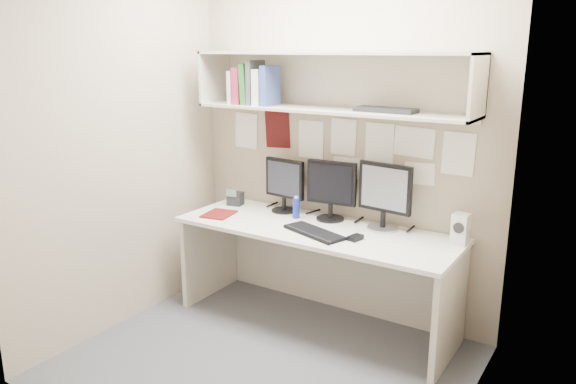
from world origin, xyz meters
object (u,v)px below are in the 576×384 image
Objects in this scene: monitor_right at (385,194)px; desk_phone at (235,198)px; desk at (316,276)px; maroon_notebook at (219,214)px; monitor_center at (331,188)px; keyboard at (314,232)px; monitor_left at (285,183)px; speaker at (461,229)px.

monitor_right reaches higher than desk_phone.
desk is 0.94m from desk_phone.
monitor_center is at bearing 14.42° from maroon_notebook.
keyboard is 1.91× the size of maroon_notebook.
monitor_center is 0.87m from maroon_notebook.
monitor_center reaches higher than desk.
monitor_left reaches higher than desk.
desk is 0.86m from maroon_notebook.
monitor_center is 0.95m from speaker.
monitor_left is 1.35m from speaker.
speaker is at bearing 39.99° from keyboard.
maroon_notebook is at bearing -170.05° from desk.
desk is 0.77m from monitor_right.
monitor_right is at bearing 6.42° from monitor_left.
speaker is (1.34, -0.02, -0.12)m from monitor_left.
monitor_right is 1.90× the size of maroon_notebook.
speaker is at bearing -6.89° from monitor_center.
speaker reaches higher than desk_phone.
speaker is at bearing -11.67° from desk_phone.
desk_phone reaches higher than maroon_notebook.
monitor_left is 0.55m from maroon_notebook.
keyboard is (0.06, -0.35, -0.23)m from monitor_center.
maroon_notebook is (-0.36, -0.35, -0.22)m from monitor_left.
monitor_center is 0.41m from monitor_right.
monitor_left reaches higher than speaker.
monitor_center reaches higher than desk_phone.
speaker reaches higher than desk.
monitor_center is 0.43m from keyboard.
desk_phone is at bearing 179.06° from monitor_center.
speaker is (0.53, -0.02, -0.15)m from monitor_right.
keyboard is at bearing -31.11° from desk_phone.
speaker is at bearing 0.46° from maroon_notebook.
keyboard is at bearing -85.45° from monitor_center.
maroon_notebook is 1.77× the size of desk_phone.
desk_phone is at bearing 169.52° from desk.
speaker is 1.74m from maroon_notebook.
desk is at bearing -165.23° from speaker.
speaker reaches higher than maroon_notebook.
monitor_right reaches higher than maroon_notebook.
maroon_notebook is at bearing -160.78° from keyboard.
monitor_left is at bearing -173.17° from monitor_right.
speaker is (0.88, 0.33, 0.09)m from keyboard.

